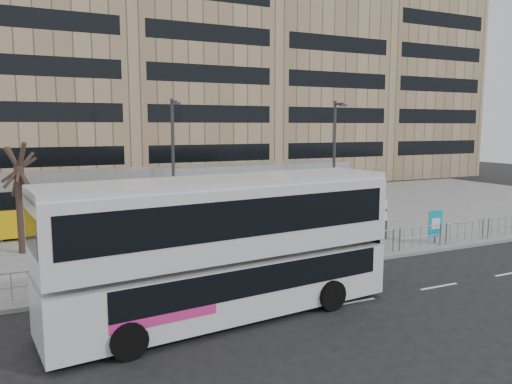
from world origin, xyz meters
name	(u,v)px	position (x,y,z in m)	size (l,w,h in m)	color
ground	(335,266)	(0.00, 0.00, 0.00)	(120.00, 120.00, 0.00)	black
plaza	(230,219)	(0.00, 12.00, 0.07)	(64.00, 24.00, 0.15)	slate
kerb	(335,264)	(0.00, 0.05, 0.07)	(64.00, 0.25, 0.17)	gray
building_row	(161,59)	(1.55, 34.27, 12.91)	(70.40, 18.40, 31.20)	brown
pedestrian_barrier	(366,238)	(2.00, 0.50, 0.98)	(32.07, 0.07, 1.10)	gray
road_markings	(419,290)	(1.00, -4.00, 0.01)	(62.00, 0.12, 0.01)	white
double_decker_bus	(226,243)	(-6.48, -3.33, 2.43)	(11.43, 3.75, 4.49)	silver
tram	(145,196)	(-5.49, 12.22, 1.87)	(29.14, 3.99, 3.42)	gold
station_sign	(378,214)	(4.30, 2.55, 1.61)	(1.77, 0.60, 2.11)	#2D2D30
ad_panel	(435,224)	(6.72, 0.98, 1.14)	(0.90, 0.09, 1.68)	#2D2D30
pedestrian	(277,227)	(-0.52, 4.53, 0.95)	(0.58, 0.38, 1.60)	black
traffic_light_west	(185,230)	(-6.63, 0.50, 2.12)	(0.21, 0.23, 3.10)	#2D2D30
lamp_post_west	(173,159)	(-4.35, 9.87, 4.25)	(0.45, 1.04, 7.46)	#2D2D30
lamp_post_east	(335,155)	(5.94, 8.92, 4.27)	(0.45, 1.04, 7.51)	#2D2D30
bare_tree	(17,140)	(-12.27, 7.84, 5.46)	(4.09, 4.09, 7.19)	black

